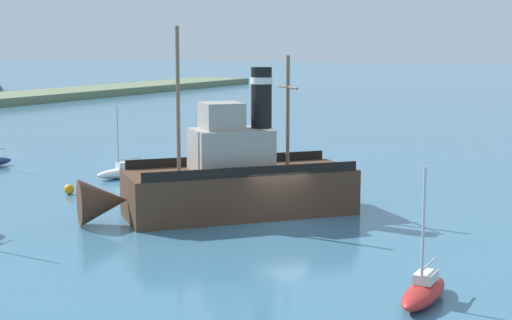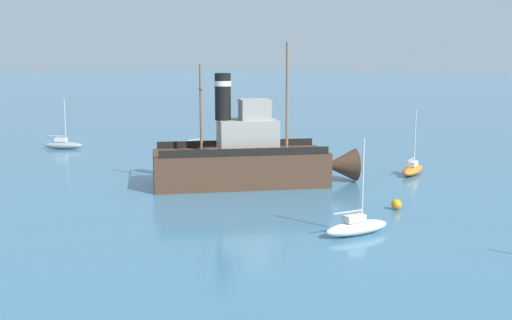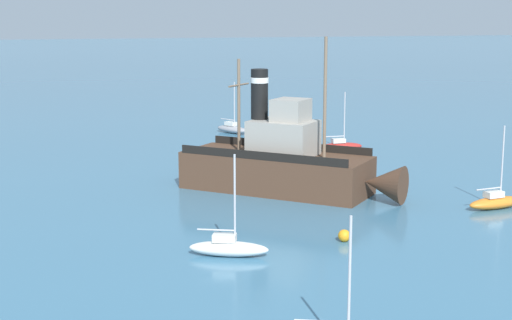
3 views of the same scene
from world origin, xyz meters
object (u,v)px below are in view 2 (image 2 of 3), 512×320
Objects in this scene: old_tugboat at (249,159)px; sailboat_red at (198,148)px; sailboat_orange at (413,169)px; mooring_buoy at (396,204)px; sailboat_white at (357,226)px; sailboat_grey at (63,144)px.

sailboat_red is (-9.06, -13.06, -1.40)m from old_tugboat.
sailboat_red is at bearing -85.76° from sailboat_orange.
mooring_buoy is at bearing 87.36° from old_tugboat.
old_tugboat is at bearing -35.47° from sailboat_orange.
mooring_buoy is (-6.16, -0.69, -0.11)m from sailboat_white.
old_tugboat is 2.62× the size of sailboat_red.
sailboat_orange is at bearing 144.53° from old_tugboat.
sailboat_white is 38.36m from sailboat_grey.
sailboat_red is 7.84× the size of mooring_buoy.
old_tugboat is 11.53m from mooring_buoy.
sailboat_orange is (-17.27, -4.56, 0.00)m from sailboat_white.
sailboat_grey reaches higher than mooring_buoy.
sailboat_red is 26.29m from mooring_buoy.
sailboat_white and sailboat_grey have the same top height.
sailboat_white is (6.68, 12.11, -1.40)m from old_tugboat.
old_tugboat is at bearing -92.64° from mooring_buoy.
sailboat_red is (-15.74, -25.17, 0.00)m from sailboat_white.
old_tugboat is 2.62× the size of sailboat_orange.
old_tugboat is 25.26m from sailboat_grey.
sailboat_red reaches higher than mooring_buoy.
sailboat_white is 1.00× the size of sailboat_grey.
sailboat_orange is (-1.53, 20.61, 0.00)m from sailboat_red.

